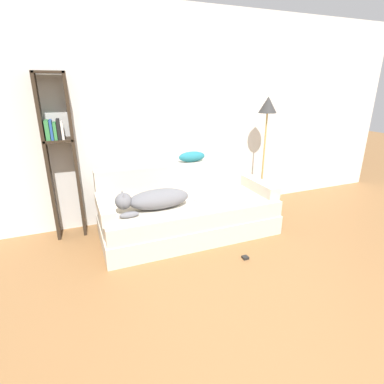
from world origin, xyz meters
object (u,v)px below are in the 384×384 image
at_px(dog, 154,199).
at_px(laptop, 208,199).
at_px(power_adapter, 245,257).
at_px(floor_lamp, 267,120).
at_px(throw_pillow, 192,157).
at_px(bookshelf, 60,151).
at_px(couch, 189,218).

bearing_deg(dog, laptop, 1.90).
relative_size(dog, laptop, 2.44).
bearing_deg(power_adapter, floor_lamp, 50.07).
relative_size(throw_pillow, power_adapter, 5.77).
xyz_separation_m(throw_pillow, bookshelf, (-1.55, 0.18, 0.16)).
relative_size(couch, laptop, 6.16).
xyz_separation_m(throw_pillow, power_adapter, (0.15, -1.15, -0.87)).
relative_size(dog, power_adapter, 13.56).
bearing_deg(bookshelf, couch, -22.31).
distance_m(laptop, throw_pillow, 0.62).
distance_m(couch, power_adapter, 0.86).
bearing_deg(floor_lamp, dog, -164.90).
distance_m(throw_pillow, floor_lamp, 1.21).
distance_m(couch, dog, 0.56).
xyz_separation_m(couch, bookshelf, (-1.36, 0.56, 0.83)).
distance_m(floor_lamp, power_adapter, 2.00).
distance_m(bookshelf, floor_lamp, 2.70).
distance_m(dog, floor_lamp, 1.98).
bearing_deg(couch, laptop, -11.55).
bearing_deg(floor_lamp, power_adapter, -129.93).
height_order(dog, power_adapter, dog).
xyz_separation_m(floor_lamp, power_adapter, (-0.99, -1.18, -1.29)).
xyz_separation_m(laptop, power_adapter, (0.11, -0.72, -0.43)).
xyz_separation_m(couch, power_adapter, (0.34, -0.77, -0.20)).
bearing_deg(dog, throw_pillow, 35.19).
xyz_separation_m(dog, power_adapter, (0.79, -0.70, -0.53)).
distance_m(dog, power_adapter, 1.18).
bearing_deg(laptop, throw_pillow, 79.48).
height_order(couch, floor_lamp, floor_lamp).
bearing_deg(laptop, couch, 153.52).
bearing_deg(bookshelf, floor_lamp, -3.17).
xyz_separation_m(bookshelf, power_adapter, (1.70, -1.33, -1.03)).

